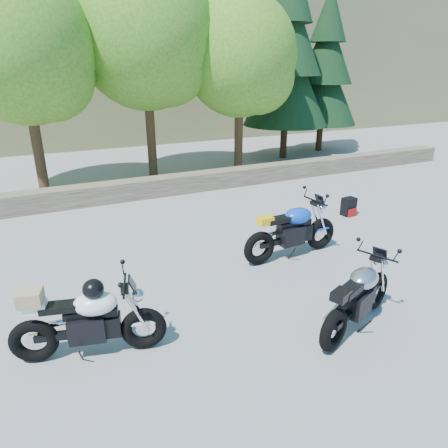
{
  "coord_description": "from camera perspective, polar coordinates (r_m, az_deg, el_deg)",
  "views": [
    {
      "loc": [
        -2.6,
        -4.86,
        3.3
      ],
      "look_at": [
        0.2,
        1.0,
        0.75
      ],
      "focal_mm": 32.0,
      "sensor_mm": 36.0,
      "label": 1
    }
  ],
  "objects": [
    {
      "name": "ground",
      "position": [
        6.42,
        2.26,
        -9.49
      ],
      "size": [
        90.0,
        90.0,
        0.0
      ],
      "primitive_type": "plane",
      "color": "gray",
      "rests_on": "ground"
    },
    {
      "name": "backpack",
      "position": [
        9.97,
        17.4,
        2.35
      ],
      "size": [
        0.34,
        0.3,
        0.43
      ],
      "rotation": [
        0.0,
        0.0,
        0.09
      ],
      "color": "black",
      "rests_on": "ground"
    },
    {
      "name": "tree_decid_right",
      "position": [
        13.38,
        2.81,
        22.26
      ],
      "size": [
        3.54,
        3.54,
        5.41
      ],
      "color": "#382314",
      "rests_on": "ground"
    },
    {
      "name": "conifer_near",
      "position": [
        15.75,
        9.15,
        22.57
      ],
      "size": [
        3.17,
        3.17,
        7.06
      ],
      "color": "#382314",
      "rests_on": "ground"
    },
    {
      "name": "conifer_far",
      "position": [
        17.54,
        14.26,
        20.73
      ],
      "size": [
        2.82,
        2.82,
        6.27
      ],
      "color": "#382314",
      "rests_on": "ground"
    },
    {
      "name": "silver_bike",
      "position": [
        5.68,
        18.66,
        -9.94
      ],
      "size": [
        1.75,
        0.85,
        0.92
      ],
      "rotation": [
        0.0,
        0.0,
        0.38
      ],
      "color": "black",
      "rests_on": "ground"
    },
    {
      "name": "tree_decid_mid",
      "position": [
        12.9,
        -10.68,
        24.39
      ],
      "size": [
        4.08,
        4.08,
        6.24
      ],
      "color": "#382314",
      "rests_on": "ground"
    },
    {
      "name": "blue_bike",
      "position": [
        7.44,
        9.74,
        -1.02
      ],
      "size": [
        2.03,
        0.64,
        1.02
      ],
      "rotation": [
        0.0,
        0.0,
        0.05
      ],
      "color": "black",
      "rests_on": "ground"
    },
    {
      "name": "stone_wall",
      "position": [
        11.11,
        -11.04,
        5.1
      ],
      "size": [
        22.0,
        0.55,
        0.5
      ],
      "primitive_type": "cube",
      "color": "#4F4135",
      "rests_on": "ground"
    },
    {
      "name": "white_bike",
      "position": [
        5.15,
        -18.97,
        -12.77
      ],
      "size": [
        1.82,
        0.7,
        1.02
      ],
      "rotation": [
        0.0,
        0.0,
        -0.25
      ],
      "color": "black",
      "rests_on": "ground"
    },
    {
      "name": "tree_decid_left",
      "position": [
        12.0,
        -26.41,
        20.99
      ],
      "size": [
        3.67,
        3.67,
        5.62
      ],
      "color": "#382314",
      "rests_on": "ground"
    },
    {
      "name": "hillside",
      "position": [
        33.6,
        -17.82,
        27.72
      ],
      "size": [
        80.0,
        30.0,
        15.0
      ],
      "primitive_type": "cube",
      "color": "#67663F",
      "rests_on": "ground"
    }
  ]
}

